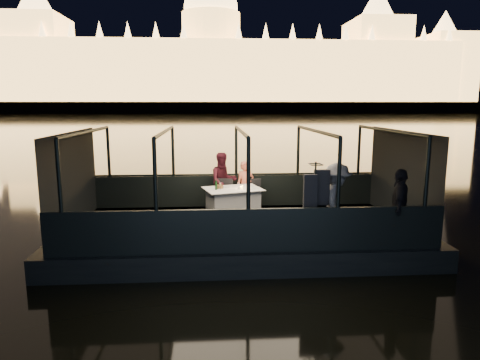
{
  "coord_description": "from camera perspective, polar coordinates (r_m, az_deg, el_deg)",
  "views": [
    {
      "loc": [
        -0.73,
        -10.17,
        3.45
      ],
      "look_at": [
        0.0,
        0.4,
        1.55
      ],
      "focal_mm": 32.0,
      "sensor_mm": 36.0,
      "label": 1
    }
  ],
  "objects": [
    {
      "name": "end_wall_fore",
      "position": [
        10.84,
        -21.45,
        -0.11
      ],
      "size": [
        0.02,
        4.0,
        2.3
      ],
      "primitive_type": null,
      "color": "black",
      "rests_on": "boat_deck"
    },
    {
      "name": "person_man_maroon",
      "position": [
        11.96,
        -2.25,
        -0.44
      ],
      "size": [
        0.9,
        0.78,
        1.61
      ],
      "primitive_type": "imported",
      "rotation": [
        0.0,
        0.0,
        0.26
      ],
      "color": "#41121C",
      "rests_on": "boat_deck"
    },
    {
      "name": "passenger_dark",
      "position": [
        9.53,
        20.47,
        -3.22
      ],
      "size": [
        0.8,
        1.04,
        1.64
      ],
      "primitive_type": "imported",
      "rotation": [
        0.0,
        0.0,
        4.24
      ],
      "color": "black",
      "rests_on": "boat_deck"
    },
    {
      "name": "chair_port_left",
      "position": [
        11.65,
        -1.95,
        -2.23
      ],
      "size": [
        0.5,
        0.5,
        0.91
      ],
      "primitive_type": "cube",
      "rotation": [
        0.0,
        0.0,
        -0.2
      ],
      "color": "black",
      "rests_on": "boat_deck"
    },
    {
      "name": "embankment",
      "position": [
        220.19,
        -3.79,
        9.52
      ],
      "size": [
        400.0,
        140.0,
        6.0
      ],
      "primitive_type": "cube",
      "color": "#423D33",
      "rests_on": "ground"
    },
    {
      "name": "amber_candle",
      "position": [
        11.11,
        0.21,
        -0.97
      ],
      "size": [
        0.06,
        0.06,
        0.07
      ],
      "primitive_type": "cylinder",
      "rotation": [
        0.0,
        0.0,
        -0.17
      ],
      "color": "#FFBA3F",
      "rests_on": "dining_table_central"
    },
    {
      "name": "person_woman_coral",
      "position": [
        11.97,
        0.71,
        -0.43
      ],
      "size": [
        0.53,
        0.38,
        1.36
      ],
      "primitive_type": "imported",
      "rotation": [
        0.0,
        0.0,
        0.12
      ],
      "color": "#F17857",
      "rests_on": "boat_deck"
    },
    {
      "name": "parliament_building",
      "position": [
        186.93,
        -3.86,
        18.01
      ],
      "size": [
        220.0,
        32.0,
        60.0
      ],
      "primitive_type": null,
      "color": "#F2D18C",
      "rests_on": "embankment"
    },
    {
      "name": "gunwale_port",
      "position": [
        12.45,
        -0.51,
        -1.42
      ],
      "size": [
        8.0,
        0.08,
        0.9
      ],
      "primitive_type": "cube",
      "color": "black",
      "rests_on": "boat_deck"
    },
    {
      "name": "canopy_ribs",
      "position": [
        10.36,
        0.15,
        0.15
      ],
      "size": [
        8.0,
        4.0,
        2.3
      ],
      "primitive_type": null,
      "color": "black",
      "rests_on": "boat_deck"
    },
    {
      "name": "cabin_roof_glass",
      "position": [
        10.22,
        0.15,
        6.52
      ],
      "size": [
        8.0,
        4.0,
        0.02
      ],
      "primitive_type": null,
      "color": "#99B2B2",
      "rests_on": "boat_deck"
    },
    {
      "name": "bread_basket",
      "position": [
        11.18,
        -2.79,
        -0.91
      ],
      "size": [
        0.27,
        0.27,
        0.09
      ],
      "primitive_type": "cylinder",
      "rotation": [
        0.0,
        0.0,
        0.35
      ],
      "color": "brown",
      "rests_on": "dining_table_central"
    },
    {
      "name": "cabin_glass_port",
      "position": [
        12.27,
        -0.51,
        3.85
      ],
      "size": [
        8.0,
        0.02,
        1.4
      ],
      "primitive_type": null,
      "color": "#99B2B2",
      "rests_on": "gunwale_port"
    },
    {
      "name": "wine_glass_white",
      "position": [
        11.02,
        -2.66,
        -0.78
      ],
      "size": [
        0.07,
        0.07,
        0.18
      ],
      "primitive_type": null,
      "rotation": [
        0.0,
        0.0,
        0.14
      ],
      "color": "white",
      "rests_on": "dining_table_central"
    },
    {
      "name": "wine_glass_empty",
      "position": [
        11.05,
        -0.24,
        -0.74
      ],
      "size": [
        0.06,
        0.06,
        0.17
      ],
      "primitive_type": null,
      "rotation": [
        0.0,
        0.0,
        0.0
      ],
      "color": "silver",
      "rests_on": "dining_table_central"
    },
    {
      "name": "boat_hull",
      "position": [
        10.77,
        0.15,
        -8.52
      ],
      "size": [
        8.6,
        4.4,
        1.0
      ],
      "primitive_type": "cube",
      "color": "black",
      "rests_on": "river_water"
    },
    {
      "name": "boat_deck",
      "position": [
        10.62,
        0.15,
        -6.07
      ],
      "size": [
        8.0,
        4.0,
        0.04
      ],
      "primitive_type": "cube",
      "color": "black",
      "rests_on": "boat_hull"
    },
    {
      "name": "end_wall_aft",
      "position": [
        11.36,
        20.71,
        0.39
      ],
      "size": [
        0.02,
        4.0,
        2.3
      ],
      "primitive_type": null,
      "color": "black",
      "rests_on": "boat_deck"
    },
    {
      "name": "wine_glass_red",
      "position": [
        11.45,
        1.25,
        -0.36
      ],
      "size": [
        0.07,
        0.07,
        0.19
      ],
      "primitive_type": null,
      "rotation": [
        0.0,
        0.0,
        0.07
      ],
      "color": "white",
      "rests_on": "dining_table_central"
    },
    {
      "name": "plate_near",
      "position": [
        11.12,
        1.34,
        -1.13
      ],
      "size": [
        0.25,
        0.25,
        0.01
      ],
      "primitive_type": "cylinder",
      "rotation": [
        0.0,
        0.0,
        -0.13
      ],
      "color": "silver",
      "rests_on": "dining_table_central"
    },
    {
      "name": "passenger_stripe",
      "position": [
        9.36,
        12.68,
        -3.06
      ],
      "size": [
        0.88,
        1.23,
        1.72
      ],
      "primitive_type": "imported",
      "rotation": [
        0.0,
        0.0,
        1.32
      ],
      "color": "silver",
      "rests_on": "boat_deck"
    },
    {
      "name": "gunwale_starboard",
      "position": [
        8.58,
        1.11,
        -6.79
      ],
      "size": [
        8.0,
        0.08,
        0.9
      ],
      "primitive_type": "cube",
      "color": "black",
      "rests_on": "boat_deck"
    },
    {
      "name": "river_water",
      "position": [
        90.24,
        -3.5,
        7.97
      ],
      "size": [
        500.0,
        500.0,
        0.0
      ],
      "primitive_type": "plane",
      "color": "black",
      "rests_on": "ground"
    },
    {
      "name": "plate_far",
      "position": [
        11.35,
        -1.68,
        -0.9
      ],
      "size": [
        0.27,
        0.27,
        0.01
      ],
      "primitive_type": "cylinder",
      "rotation": [
        0.0,
        0.0,
        -0.24
      ],
      "color": "silver",
      "rests_on": "dining_table_central"
    },
    {
      "name": "wine_bottle",
      "position": [
        10.99,
        -3.21,
        -0.52
      ],
      "size": [
        0.07,
        0.07,
        0.27
      ],
      "primitive_type": "cylinder",
      "rotation": [
        0.0,
        0.0,
        -0.18
      ],
      "color": "#123214",
      "rests_on": "dining_table_central"
    },
    {
      "name": "coat_stand",
      "position": [
        9.03,
        9.91,
        -3.12
      ],
      "size": [
        0.59,
        0.52,
        1.78
      ],
      "primitive_type": null,
      "rotation": [
        0.0,
        0.0,
        -0.3
      ],
      "color": "black",
      "rests_on": "boat_deck"
    },
    {
      "name": "chair_port_right",
      "position": [
        11.8,
        1.9,
        -2.07
      ],
      "size": [
        0.47,
        0.47,
        0.88
      ],
      "primitive_type": "cube",
      "rotation": [
        0.0,
        0.0,
        -0.16
      ],
      "color": "black",
      "rests_on": "boat_deck"
    },
    {
      "name": "dining_table_central",
      "position": [
        11.23,
        -0.95,
        -3.04
      ],
      "size": [
        1.68,
        1.4,
        0.77
      ],
      "primitive_type": "cube",
      "rotation": [
        0.0,
        0.0,
        0.27
      ],
      "color": "white",
      "rests_on": "boat_deck"
    },
    {
      "name": "cabin_glass_starboard",
      "position": [
        8.32,
        1.13,
        0.81
      ],
      "size": [
        8.0,
        0.02,
        1.4
      ],
      "primitive_type": null,
      "color": "#99B2B2",
      "rests_on": "gunwale_starboard"
    }
  ]
}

